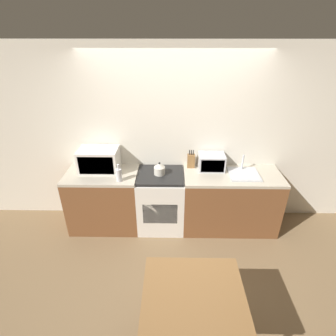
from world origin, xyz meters
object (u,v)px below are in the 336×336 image
object	(u,v)px
stove_range	(161,200)
bottle	(119,175)
kettle	(159,169)
toaster_oven	(211,162)
dining_table	(193,302)
microwave	(99,160)

from	to	relation	value
stove_range	bottle	xyz separation A→B (m)	(-0.55, -0.19, 0.55)
kettle	bottle	xyz separation A→B (m)	(-0.53, -0.19, 0.01)
stove_range	toaster_oven	size ratio (longest dim) A/B	2.43
toaster_oven	dining_table	bearing A→B (deg)	-101.04
stove_range	dining_table	world-z (taller)	stove_range
bottle	toaster_oven	distance (m)	1.32
stove_range	kettle	world-z (taller)	kettle
kettle	dining_table	bearing A→B (deg)	-78.49
kettle	microwave	size ratio (longest dim) A/B	0.34
toaster_oven	kettle	bearing A→B (deg)	-168.49
bottle	dining_table	bearing A→B (deg)	-60.66
dining_table	bottle	bearing A→B (deg)	119.34
bottle	dining_table	world-z (taller)	bottle
kettle	dining_table	size ratio (longest dim) A/B	0.21
microwave	toaster_oven	bearing A→B (deg)	1.81
stove_range	microwave	xyz separation A→B (m)	(-0.87, 0.10, 0.62)
stove_range	toaster_oven	bearing A→B (deg)	11.87
microwave	toaster_oven	size ratio (longest dim) A/B	1.48
stove_range	toaster_oven	world-z (taller)	toaster_oven
stove_range	bottle	bearing A→B (deg)	-160.85
bottle	stove_range	bearing A→B (deg)	19.15
bottle	dining_table	distance (m)	1.86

